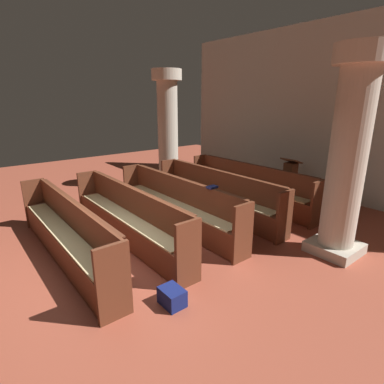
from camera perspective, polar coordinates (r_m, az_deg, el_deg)
ground_plane at (r=5.33m, az=-13.24°, el=-12.64°), size 19.20×19.20×0.00m
back_wall at (r=9.04m, az=23.79°, el=13.43°), size 10.00×0.16×4.50m
pew_row_0 at (r=7.85m, az=10.47°, el=1.47°), size 3.79×0.47×1.00m
pew_row_1 at (r=7.07m, az=4.47°, el=-0.04°), size 3.79×0.46×1.00m
pew_row_2 at (r=6.38m, az=-2.93°, el=-1.89°), size 3.79×0.47×1.00m
pew_row_3 at (r=5.84m, az=-11.93°, el=-4.10°), size 3.79×0.46×1.00m
pew_row_4 at (r=5.47m, az=-22.49°, el=-6.54°), size 3.79×0.46×1.00m
pillar_aisle_side at (r=5.54m, az=27.05°, el=6.46°), size 0.85×0.85×3.38m
pillar_far_side at (r=9.16m, az=-4.52°, el=11.72°), size 0.85×0.85×3.38m
lectern at (r=8.72m, az=17.66°, el=1.98°), size 0.48×0.45×1.08m
hymn_book at (r=5.69m, az=3.77°, el=0.92°), size 0.13×0.20×0.04m
kneeler_box_navy at (r=4.24m, az=-3.72°, el=-18.86°), size 0.34×0.26×0.23m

